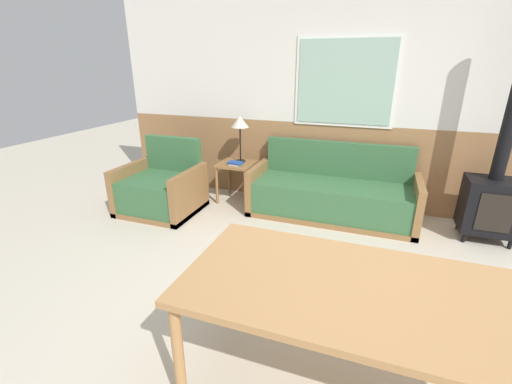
% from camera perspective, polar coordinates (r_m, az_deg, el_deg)
% --- Properties ---
extents(ground_plane, '(16.00, 16.00, 0.00)m').
position_cam_1_polar(ground_plane, '(2.57, 16.35, -24.92)').
color(ground_plane, beige).
extents(wall_back, '(7.20, 0.09, 2.70)m').
position_cam_1_polar(wall_back, '(4.48, 20.70, 13.75)').
color(wall_back, '#996B42').
rests_on(wall_back, ground_plane).
extents(couch, '(1.99, 0.77, 0.88)m').
position_cam_1_polar(couch, '(4.33, 12.48, -0.55)').
color(couch, olive).
rests_on(couch, ground_plane).
extents(armchair, '(0.94, 0.83, 0.90)m').
position_cam_1_polar(armchair, '(4.54, -15.49, 0.27)').
color(armchair, olive).
rests_on(armchair, ground_plane).
extents(side_table, '(0.47, 0.47, 0.54)m').
position_cam_1_polar(side_table, '(4.66, -3.26, 3.62)').
color(side_table, olive).
rests_on(side_table, ground_plane).
extents(table_lamp, '(0.23, 0.23, 0.62)m').
position_cam_1_polar(table_lamp, '(4.59, -2.69, 11.30)').
color(table_lamp, black).
rests_on(table_lamp, side_table).
extents(book_stack, '(0.21, 0.15, 0.04)m').
position_cam_1_polar(book_stack, '(4.54, -3.45, 4.81)').
color(book_stack, white).
rests_on(book_stack, side_table).
extents(dining_table, '(1.90, 0.91, 0.73)m').
position_cam_1_polar(dining_table, '(1.93, 17.69, -16.62)').
color(dining_table, '#B27F4C').
rests_on(dining_table, ground_plane).
extents(wood_stove, '(0.53, 0.43, 2.35)m').
position_cam_1_polar(wood_stove, '(4.33, 34.97, 0.75)').
color(wood_stove, black).
rests_on(wood_stove, ground_plane).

